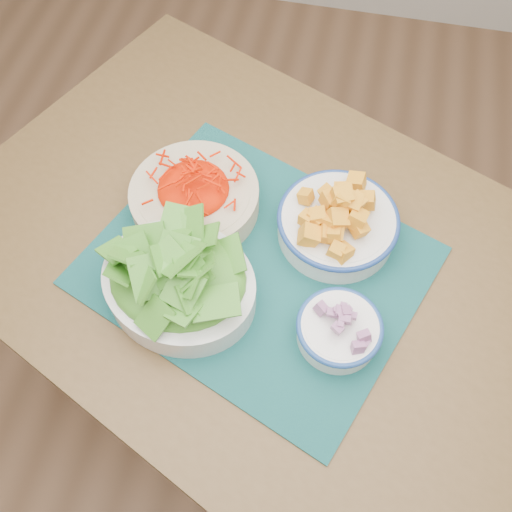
{
  "coord_description": "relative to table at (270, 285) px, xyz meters",
  "views": [
    {
      "loc": [
        0.21,
        -0.2,
        1.59
      ],
      "look_at": [
        0.11,
        0.26,
        0.78
      ],
      "focal_mm": 40.0,
      "sensor_mm": 36.0,
      "label": 1
    }
  ],
  "objects": [
    {
      "name": "placemat",
      "position": [
        -0.02,
        -0.02,
        0.11
      ],
      "size": [
        0.64,
        0.59,
        0.0
      ],
      "primitive_type": "cube",
      "rotation": [
        0.0,
        0.0,
        -0.37
      ],
      "color": "#0A3333",
      "rests_on": "table"
    },
    {
      "name": "onion_bowl",
      "position": [
        0.13,
        -0.12,
        0.14
      ],
      "size": [
        0.14,
        0.14,
        0.07
      ],
      "rotation": [
        0.0,
        0.0,
        -0.16
      ],
      "color": "white",
      "rests_on": "placemat"
    },
    {
      "name": "table",
      "position": [
        0.0,
        0.0,
        0.0
      ],
      "size": [
        1.34,
        1.15,
        0.75
      ],
      "rotation": [
        0.0,
        0.0,
        -0.42
      ],
      "color": "brown",
      "rests_on": "ground"
    },
    {
      "name": "lettuce_bowl",
      "position": [
        -0.13,
        -0.1,
        0.16
      ],
      "size": [
        0.3,
        0.27,
        0.12
      ],
      "rotation": [
        0.0,
        0.0,
        -0.28
      ],
      "color": "silver",
      "rests_on": "placemat"
    },
    {
      "name": "ground",
      "position": [
        -0.13,
        -0.28,
        -0.64
      ],
      "size": [
        4.0,
        4.0,
        0.0
      ],
      "primitive_type": "plane",
      "color": "#996C4A",
      "rests_on": "ground"
    },
    {
      "name": "carrot_bowl",
      "position": [
        -0.15,
        0.07,
        0.15
      ],
      "size": [
        0.27,
        0.27,
        0.09
      ],
      "rotation": [
        0.0,
        0.0,
        0.22
      ],
      "color": "beige",
      "rests_on": "placemat"
    },
    {
      "name": "squash_bowl",
      "position": [
        0.1,
        0.07,
        0.16
      ],
      "size": [
        0.25,
        0.25,
        0.11
      ],
      "rotation": [
        0.0,
        0.0,
        0.29
      ],
      "color": "white",
      "rests_on": "placemat"
    }
  ]
}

